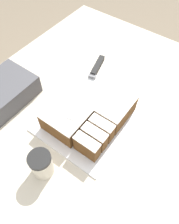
# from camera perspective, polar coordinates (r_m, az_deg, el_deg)

# --- Properties ---
(ground_plane) EXTENTS (8.00, 8.00, 0.00)m
(ground_plane) POSITION_cam_1_polar(r_m,az_deg,el_deg) (1.73, -0.29, -20.84)
(ground_plane) COLOR #7F705B
(countertop) EXTENTS (1.40, 1.10, 0.96)m
(countertop) POSITION_cam_1_polar(r_m,az_deg,el_deg) (1.27, -0.38, -15.43)
(countertop) COLOR beige
(countertop) RESTS_ON ground_plane
(cake_board) EXTENTS (0.37, 0.32, 0.01)m
(cake_board) POSITION_cam_1_polar(r_m,az_deg,el_deg) (0.86, 0.00, -1.68)
(cake_board) COLOR silver
(cake_board) RESTS_ON countertop
(cake) EXTENTS (0.29, 0.25, 0.08)m
(cake) POSITION_cam_1_polar(r_m,az_deg,el_deg) (0.83, -0.02, 0.30)
(cake) COLOR brown
(cake) RESTS_ON cake_board
(knife) EXTENTS (0.33, 0.11, 0.02)m
(knife) POSITION_cam_1_polar(r_m,az_deg,el_deg) (0.89, 1.16, 10.09)
(knife) COLOR silver
(knife) RESTS_ON cake
(coffee_cup) EXTENTS (0.07, 0.07, 0.10)m
(coffee_cup) POSITION_cam_1_polar(r_m,az_deg,el_deg) (0.74, -12.39, -13.18)
(coffee_cup) COLOR beige
(coffee_cup) RESTS_ON countertop
(storage_box) EXTENTS (0.24, 0.18, 0.08)m
(storage_box) POSITION_cam_1_polar(r_m,az_deg,el_deg) (0.96, -21.45, 4.96)
(storage_box) COLOR #47474C
(storage_box) RESTS_ON countertop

